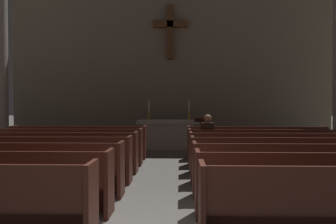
{
  "coord_description": "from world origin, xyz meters",
  "views": [
    {
      "loc": [
        0.38,
        -4.12,
        1.63
      ],
      "look_at": [
        0.0,
        7.55,
        1.32
      ],
      "focal_mm": 38.88,
      "sensor_mm": 36.0,
      "label": 1
    }
  ],
  "objects_px": {
    "altar": "(169,134)",
    "pew_right_row_3": "(308,170)",
    "lone_worshipper": "(207,139)",
    "pew_left_row_4": "(35,159)",
    "candlestick_right": "(189,114)",
    "pew_left_row_3": "(11,169)",
    "pew_left_row_5": "(53,152)",
    "pew_right_row_2": "(335,184)",
    "candlestick_left": "(149,114)",
    "pew_right_row_5": "(276,153)",
    "lectern": "(201,137)",
    "pew_left_row_6": "(67,146)",
    "pew_right_row_4": "(290,160)",
    "pew_left_row_7": "(78,142)",
    "pew_right_row_6": "(265,147)",
    "pew_right_row_7": "(256,143)"
  },
  "relations": [
    {
      "from": "altar",
      "to": "pew_right_row_3",
      "type": "bearing_deg",
      "value": -68.46
    },
    {
      "from": "lone_worshipper",
      "to": "altar",
      "type": "bearing_deg",
      "value": 108.45
    },
    {
      "from": "pew_left_row_4",
      "to": "candlestick_right",
      "type": "relative_size",
      "value": 5.69
    },
    {
      "from": "candlestick_right",
      "to": "lone_worshipper",
      "type": "bearing_deg",
      "value": -83.14
    },
    {
      "from": "pew_left_row_3",
      "to": "lone_worshipper",
      "type": "xyz_separation_m",
      "value": [
        3.65,
        3.2,
        0.22
      ]
    },
    {
      "from": "pew_left_row_5",
      "to": "pew_right_row_2",
      "type": "height_order",
      "value": "same"
    },
    {
      "from": "candlestick_left",
      "to": "lone_worshipper",
      "type": "relative_size",
      "value": 0.52
    },
    {
      "from": "pew_right_row_5",
      "to": "altar",
      "type": "height_order",
      "value": "altar"
    },
    {
      "from": "pew_left_row_3",
      "to": "candlestick_left",
      "type": "distance_m",
      "value": 6.79
    },
    {
      "from": "pew_right_row_5",
      "to": "lectern",
      "type": "distance_m",
      "value": 3.51
    },
    {
      "from": "pew_left_row_3",
      "to": "pew_left_row_6",
      "type": "height_order",
      "value": "same"
    },
    {
      "from": "pew_left_row_3",
      "to": "pew_left_row_5",
      "type": "distance_m",
      "value": 2.11
    },
    {
      "from": "pew_right_row_4",
      "to": "candlestick_right",
      "type": "relative_size",
      "value": 5.69
    },
    {
      "from": "pew_right_row_2",
      "to": "candlestick_right",
      "type": "distance_m",
      "value": 7.8
    },
    {
      "from": "pew_left_row_7",
      "to": "pew_right_row_6",
      "type": "xyz_separation_m",
      "value": [
        5.12,
        -1.05,
        0.0
      ]
    },
    {
      "from": "pew_right_row_2",
      "to": "candlestick_left",
      "type": "distance_m",
      "value": 8.25
    },
    {
      "from": "pew_right_row_7",
      "to": "altar",
      "type": "relative_size",
      "value": 1.78
    },
    {
      "from": "candlestick_left",
      "to": "pew_left_row_7",
      "type": "bearing_deg",
      "value": -129.36
    },
    {
      "from": "pew_left_row_5",
      "to": "pew_left_row_6",
      "type": "bearing_deg",
      "value": 90.0
    },
    {
      "from": "pew_right_row_2",
      "to": "candlestick_right",
      "type": "relative_size",
      "value": 5.69
    },
    {
      "from": "pew_left_row_7",
      "to": "candlestick_left",
      "type": "height_order",
      "value": "candlestick_left"
    },
    {
      "from": "candlestick_left",
      "to": "lone_worshipper",
      "type": "bearing_deg",
      "value": -61.33
    },
    {
      "from": "pew_left_row_7",
      "to": "pew_right_row_7",
      "type": "height_order",
      "value": "same"
    },
    {
      "from": "pew_right_row_4",
      "to": "altar",
      "type": "xyz_separation_m",
      "value": [
        -2.56,
        5.43,
        0.06
      ]
    },
    {
      "from": "pew_left_row_5",
      "to": "pew_right_row_7",
      "type": "distance_m",
      "value": 5.54
    },
    {
      "from": "candlestick_left",
      "to": "pew_right_row_7",
      "type": "bearing_deg",
      "value": -34.81
    },
    {
      "from": "pew_right_row_5",
      "to": "candlestick_right",
      "type": "xyz_separation_m",
      "value": [
        -1.86,
        4.38,
        0.75
      ]
    },
    {
      "from": "pew_left_row_6",
      "to": "pew_right_row_4",
      "type": "relative_size",
      "value": 1.0
    },
    {
      "from": "pew_left_row_6",
      "to": "pew_right_row_2",
      "type": "relative_size",
      "value": 1.0
    },
    {
      "from": "pew_right_row_2",
      "to": "lectern",
      "type": "xyz_separation_m",
      "value": [
        -1.5,
        6.34,
        0.07
      ]
    },
    {
      "from": "pew_right_row_6",
      "to": "candlestick_left",
      "type": "height_order",
      "value": "candlestick_left"
    },
    {
      "from": "pew_left_row_4",
      "to": "pew_left_row_7",
      "type": "distance_m",
      "value": 3.16
    },
    {
      "from": "candlestick_right",
      "to": "pew_right_row_3",
      "type": "bearing_deg",
      "value": -74.0
    },
    {
      "from": "altar",
      "to": "pew_left_row_3",
      "type": "bearing_deg",
      "value": -111.54
    },
    {
      "from": "pew_right_row_3",
      "to": "pew_right_row_7",
      "type": "distance_m",
      "value": 4.22
    },
    {
      "from": "pew_right_row_6",
      "to": "lectern",
      "type": "bearing_deg",
      "value": 125.21
    },
    {
      "from": "pew_right_row_3",
      "to": "pew_right_row_6",
      "type": "relative_size",
      "value": 1.0
    },
    {
      "from": "pew_right_row_2",
      "to": "pew_right_row_7",
      "type": "xyz_separation_m",
      "value": [
        0.0,
        5.27,
        0.0
      ]
    },
    {
      "from": "pew_right_row_3",
      "to": "lectern",
      "type": "height_order",
      "value": "lectern"
    },
    {
      "from": "pew_left_row_3",
      "to": "pew_right_row_6",
      "type": "height_order",
      "value": "same"
    },
    {
      "from": "pew_right_row_5",
      "to": "lone_worshipper",
      "type": "bearing_deg",
      "value": 143.26
    },
    {
      "from": "pew_right_row_2",
      "to": "lone_worshipper",
      "type": "height_order",
      "value": "lone_worshipper"
    },
    {
      "from": "pew_left_row_5",
      "to": "lectern",
      "type": "distance_m",
      "value": 4.82
    },
    {
      "from": "candlestick_left",
      "to": "pew_left_row_4",
      "type": "bearing_deg",
      "value": -108.9
    },
    {
      "from": "pew_right_row_6",
      "to": "altar",
      "type": "height_order",
      "value": "altar"
    },
    {
      "from": "pew_left_row_6",
      "to": "pew_right_row_5",
      "type": "height_order",
      "value": "same"
    },
    {
      "from": "pew_left_row_4",
      "to": "lectern",
      "type": "relative_size",
      "value": 3.39
    },
    {
      "from": "pew_left_row_4",
      "to": "lone_worshipper",
      "type": "bearing_deg",
      "value": 30.45
    },
    {
      "from": "pew_right_row_3",
      "to": "candlestick_left",
      "type": "xyz_separation_m",
      "value": [
        -3.26,
        6.48,
        0.75
      ]
    },
    {
      "from": "altar",
      "to": "pew_right_row_7",
      "type": "bearing_deg",
      "value": -41.53
    }
  ]
}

